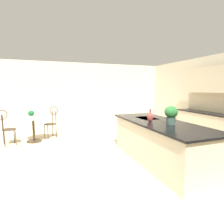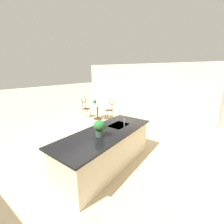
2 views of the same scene
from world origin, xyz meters
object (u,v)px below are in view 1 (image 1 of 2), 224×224
chair_by_island (6,126)px  potted_plant_on_table (31,114)px  chair_near_window (52,121)px  potted_plant_counter_near (171,114)px  vase_on_counter (150,117)px  bistro_table (34,127)px

chair_by_island → potted_plant_on_table: chair_by_island is taller
chair_near_window → chair_by_island: bearing=-69.9°
chair_near_window → chair_by_island: (0.46, -1.26, 0.00)m
chair_by_island → potted_plant_on_table: (0.01, 0.67, 0.31)m
potted_plant_counter_near → chair_by_island: bearing=-129.6°
potted_plant_on_table → potted_plant_counter_near: size_ratio=0.66×
potted_plant_on_table → vase_on_counter: vase_on_counter is taller
chair_by_island → potted_plant_on_table: size_ratio=4.22×
bistro_table → potted_plant_counter_near: size_ratio=2.15×
potted_plant_on_table → potted_plant_counter_near: 4.02m
bistro_table → vase_on_counter: (2.65, 2.49, 0.58)m
potted_plant_on_table → vase_on_counter: size_ratio=0.86×
bistro_table → chair_near_window: (-0.33, 0.55, 0.13)m
chair_by_island → vase_on_counter: 4.11m
chair_near_window → potted_plant_on_table: 0.81m
potted_plant_on_table → vase_on_counter: bearing=45.1°
bistro_table → chair_by_island: 0.73m
bistro_table → potted_plant_counter_near: potted_plant_counter_near is taller
chair_near_window → potted_plant_counter_near: bearing=33.6°
potted_plant_on_table → potted_plant_counter_near: (2.87, 2.80, 0.25)m
chair_near_window → vase_on_counter: bearing=33.1°
bistro_table → potted_plant_on_table: potted_plant_on_table is taller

